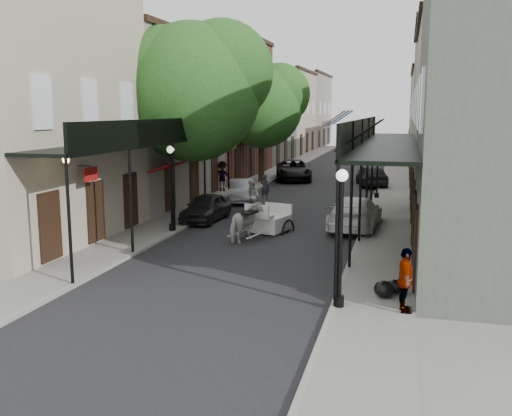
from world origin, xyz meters
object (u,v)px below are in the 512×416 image
Objects in this scene: lamppost_left at (171,187)px; car_right_near at (355,213)px; tree_far at (267,103)px; lamppost_right_far at (378,166)px; pedestrian_sidewalk_right at (405,280)px; car_left_mid at (241,191)px; car_right_far at (372,175)px; car_left_near at (206,208)px; lamppost_right_near at (341,236)px; pedestrian_sidewalk_left at (222,176)px; horse at (247,223)px; pedestrian_walking at (252,197)px; car_left_far at (293,170)px; tree_near at (201,86)px; carriage at (274,208)px.

car_right_near is (7.68, 3.00, -1.31)m from lamppost_left.
lamppost_right_far is (8.35, -6.18, -3.79)m from tree_far.
pedestrian_sidewalk_right reaches higher than car_left_mid.
pedestrian_sidewalk_right is 0.38× the size of car_right_far.
car_left_mid is at bearing 91.74° from car_left_near.
car_right_far is at bearing 96.02° from lamppost_right_far.
lamppost_right_near is 1.90× the size of pedestrian_sidewalk_left.
tree_far is 4.41× the size of pedestrian_sidewalk_left.
car_right_near is (7.18, -6.16, 0.09)m from car_left_mid.
horse is 0.41× the size of car_right_far.
pedestrian_walking is (2.10, 5.76, -1.20)m from lamppost_left.
pedestrian_sidewalk_right is at bearing 104.38° from car_right_near.
car_left_mid is (-3.09, 9.89, -0.14)m from horse.
car_right_near is (-2.22, 11.00, -0.24)m from pedestrian_sidewalk_right.
car_left_far is at bearing 88.40° from car_left_near.
pedestrian_sidewalk_left is 0.50× the size of car_left_mid.
pedestrian_sidewalk_right is at bearing 83.20° from car_right_far.
car_left_far is 18.22m from car_right_near.
tree_near is 9.94m from pedestrian_sidewalk_left.
pedestrian_sidewalk_right reaches higher than car_left_near.
tree_near is 2.60× the size of lamppost_right_near.
car_left_mid is 0.69× the size of car_left_far.
horse is 4.84m from car_left_near.
tree_near reaches higher than pedestrian_walking.
lamppost_right_far reaches higher than car_left_far.
lamppost_right_far is 2.18× the size of pedestrian_walking.
tree_near reaches higher than car_right_far.
lamppost_right_far is at bearing 173.99° from pedestrian_sidewalk_left.
lamppost_right_far is (8.30, 7.82, -4.44)m from tree_near.
lamppost_right_far reaches higher than car_right_far.
pedestrian_sidewalk_left reaches higher than pedestrian_walking.
car_left_near is (2.20, -9.37, -0.43)m from pedestrian_sidewalk_left.
pedestrian_sidewalk_right is at bearing -50.61° from tree_near.
pedestrian_sidewalk_right is at bearing -45.24° from carriage.
tree_near reaches higher than pedestrian_sidewalk_right.
lamppost_right_far reaches higher than horse.
lamppost_right_near is 10.51m from carriage.
carriage is at bearing -77.61° from car_left_mid.
car_right_far is at bearing 83.31° from pedestrian_walking.
pedestrian_walking is 0.99× the size of pedestrian_sidewalk_right.
car_right_far is at bearing -151.56° from pedestrian_sidewalk_left.
carriage is (0.60, 2.38, 0.24)m from horse.
lamppost_right_near is at bearing -72.32° from tree_far.
car_left_near is (-9.40, 11.00, -0.31)m from pedestrian_sidewalk_right.
car_left_mid is (-3.70, 7.51, -0.38)m from carriage.
carriage is 16.89m from car_right_far.
carriage is at bearing -94.09° from car_left_far.
carriage is at bearing -90.00° from horse.
tree_far is at bearing 90.46° from lamppost_left.
tree_far is 2.32× the size of lamppost_right_near.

